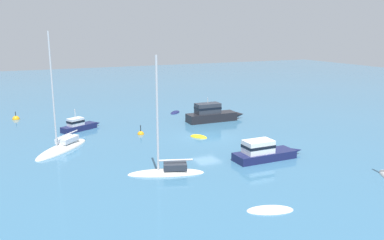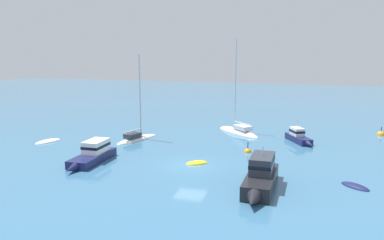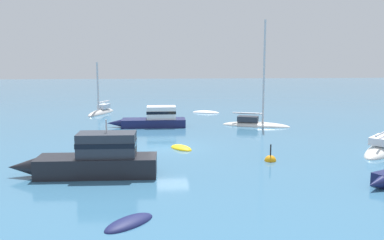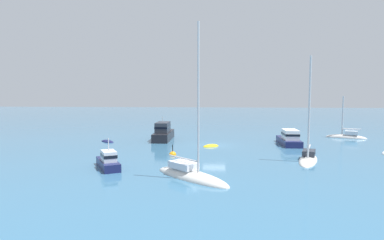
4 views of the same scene
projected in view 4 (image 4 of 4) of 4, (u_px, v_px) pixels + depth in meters
ground_plane at (214, 145)px, 37.23m from camera, size 160.00×160.00×0.00m
launch at (289, 138)px, 37.71m from camera, size 1.87×6.64×1.75m
cabin_cruiser at (108, 161)px, 26.50m from camera, size 3.10×4.73×2.42m
rib at (107, 142)px, 39.70m from camera, size 2.27×2.19×0.47m
cabin_cruiser_1 at (164, 133)px, 41.39m from camera, size 1.96×7.45×2.88m
sailboat at (346, 137)px, 42.88m from camera, size 4.93×2.87×5.77m
dinghy at (211, 146)px, 36.49m from camera, size 2.09×1.83×0.50m
sailboat_1 at (308, 158)px, 29.20m from camera, size 3.28×5.96×9.30m
sailboat_2 at (191, 176)px, 23.50m from camera, size 6.19×6.02×11.14m
channel_buoy at (173, 155)px, 31.74m from camera, size 0.68×0.68×1.32m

